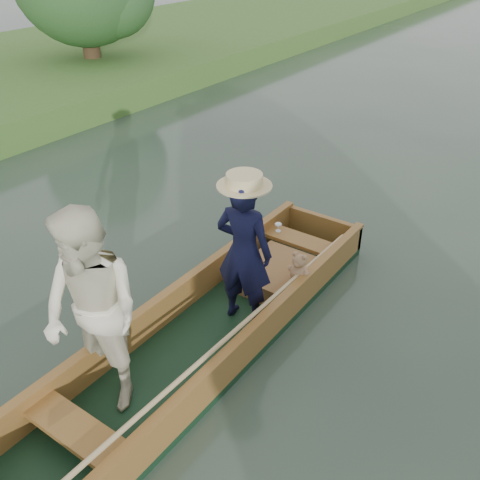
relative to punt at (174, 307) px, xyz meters
The scene contains 2 objects.
ground 0.75m from the punt, 75.79° to the left, with size 120.00×120.00×0.00m, color #283D30.
punt is the anchor object (origin of this frame).
Camera 1 is at (2.65, -3.15, 3.72)m, focal length 40.00 mm.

